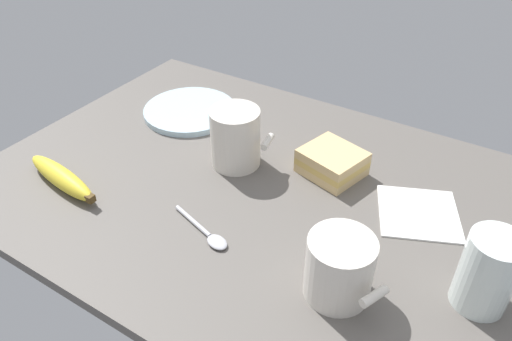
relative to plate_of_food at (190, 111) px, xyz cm
name	(u,v)px	position (x,y,z in cm)	size (l,w,h in cm)	color
tabletop	(256,190)	(24.16, -13.00, -1.60)	(90.00, 64.00, 2.00)	#5B5651
plate_of_food	(190,111)	(0.00, 0.00, 0.00)	(18.85, 18.85, 1.20)	silver
coffee_mug_black	(235,137)	(17.76, -9.41, 4.76)	(11.03, 8.62, 10.45)	silver
coffee_mug_milky	(340,267)	(44.83, -26.44, 4.01)	(11.01, 8.62, 8.95)	silver
sandwich_main	(332,162)	(33.35, -3.27, 1.60)	(11.57, 10.89, 4.40)	#DBB77A
glass_of_milk	(486,276)	(60.65, -18.39, 4.18)	(6.82, 6.82, 10.82)	silver
banana	(62,177)	(-3.00, -30.14, 1.08)	(17.77, 5.99, 3.36)	yellow
spoon	(208,234)	(24.54, -27.01, -0.22)	(12.01, 4.98, 0.80)	silver
paper_napkin	(418,213)	(49.39, -5.80, -0.45)	(12.02, 12.02, 0.30)	white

